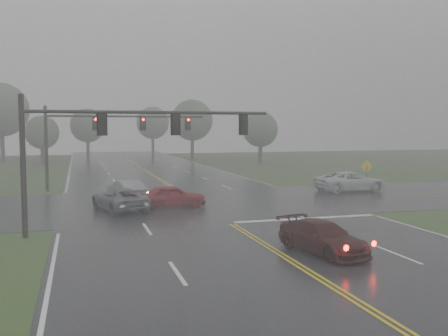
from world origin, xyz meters
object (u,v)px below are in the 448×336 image
object	(u,v)px
sedan_silver	(127,201)
signal_gantry_near	(105,137)
sedan_maroon	(322,253)
car_grey	(120,210)
signal_gantry_far	(98,131)
sedan_red	(173,208)
pickup_white	(350,191)

from	to	relation	value
sedan_silver	signal_gantry_near	bearing A→B (deg)	65.76
sedan_maroon	car_grey	xyz separation A→B (m)	(-7.08, 13.18, 0.00)
sedan_silver	signal_gantry_near	size ratio (longest dim) A/B	0.36
signal_gantry_far	sedan_red	bearing A→B (deg)	-69.28
car_grey	signal_gantry_near	world-z (taller)	signal_gantry_near
sedan_red	car_grey	bearing A→B (deg)	92.50
sedan_silver	signal_gantry_far	size ratio (longest dim) A/B	0.33
car_grey	pickup_white	size ratio (longest dim) A/B	0.87
signal_gantry_near	signal_gantry_far	world-z (taller)	signal_gantry_far
signal_gantry_near	sedan_red	bearing A→B (deg)	56.62
sedan_maroon	car_grey	bearing A→B (deg)	105.15
sedan_red	signal_gantry_far	size ratio (longest dim) A/B	0.32
sedan_red	pickup_white	bearing A→B (deg)	-75.67
sedan_red	signal_gantry_far	distance (m)	12.69
sedan_maroon	sedan_silver	world-z (taller)	sedan_silver
sedan_silver	signal_gantry_near	distance (m)	11.98
sedan_maroon	signal_gantry_far	xyz separation A→B (m)	(-7.85, 24.34, 4.87)
sedan_maroon	sedan_silver	xyz separation A→B (m)	(-6.26, 17.39, 0.00)
signal_gantry_far	pickup_white	bearing A→B (deg)	-19.38
sedan_red	signal_gantry_near	distance (m)	9.44
car_grey	signal_gantry_far	bearing A→B (deg)	-102.62
sedan_red	sedan_silver	distance (m)	4.76
sedan_silver	car_grey	distance (m)	4.28
pickup_white	signal_gantry_far	xyz separation A→B (m)	(-19.44, 6.84, 4.87)
car_grey	sedan_red	bearing A→B (deg)	166.71
sedan_maroon	pickup_white	bearing A→B (deg)	43.39
pickup_white	signal_gantry_near	xyz separation A→B (m)	(-19.81, -10.97, 4.68)
sedan_maroon	sedan_red	distance (m)	13.88
sedan_red	signal_gantry_far	bearing A→B (deg)	19.96
signal_gantry_near	signal_gantry_far	size ratio (longest dim) A/B	0.92
sedan_maroon	signal_gantry_near	world-z (taller)	signal_gantry_near
sedan_silver	signal_gantry_far	distance (m)	8.64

